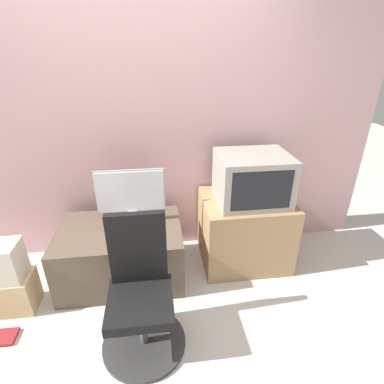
{
  "coord_description": "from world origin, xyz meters",
  "views": [
    {
      "loc": [
        0.15,
        -1.3,
        1.86
      ],
      "look_at": [
        0.44,
        0.96,
        0.74
      ],
      "focal_mm": 28.0,
      "sensor_mm": 36.0,
      "label": 1
    }
  ],
  "objects_px": {
    "cardboard_box_lower": "(14,292)",
    "main_monitor": "(131,195)",
    "crt_tv": "(252,178)",
    "office_chair": "(141,300)",
    "keyboard": "(132,232)",
    "mouse": "(160,232)"
  },
  "relations": [
    {
      "from": "cardboard_box_lower",
      "to": "main_monitor",
      "type": "bearing_deg",
      "value": 22.05
    },
    {
      "from": "main_monitor",
      "to": "crt_tv",
      "type": "bearing_deg",
      "value": -1.63
    },
    {
      "from": "office_chair",
      "to": "keyboard",
      "type": "bearing_deg",
      "value": 97.05
    },
    {
      "from": "main_monitor",
      "to": "crt_tv",
      "type": "height_order",
      "value": "crt_tv"
    },
    {
      "from": "crt_tv",
      "to": "cardboard_box_lower",
      "type": "height_order",
      "value": "crt_tv"
    },
    {
      "from": "office_chair",
      "to": "cardboard_box_lower",
      "type": "distance_m",
      "value": 1.09
    },
    {
      "from": "keyboard",
      "to": "crt_tv",
      "type": "distance_m",
      "value": 1.09
    },
    {
      "from": "keyboard",
      "to": "crt_tv",
      "type": "bearing_deg",
      "value": 8.62
    },
    {
      "from": "mouse",
      "to": "cardboard_box_lower",
      "type": "relative_size",
      "value": 0.21
    },
    {
      "from": "main_monitor",
      "to": "mouse",
      "type": "relative_size",
      "value": 8.82
    },
    {
      "from": "crt_tv",
      "to": "cardboard_box_lower",
      "type": "xyz_separation_m",
      "value": [
        -1.94,
        -0.34,
        -0.7
      ]
    },
    {
      "from": "mouse",
      "to": "office_chair",
      "type": "relative_size",
      "value": 0.07
    },
    {
      "from": "main_monitor",
      "to": "keyboard",
      "type": "xyz_separation_m",
      "value": [
        -0.0,
        -0.18,
        -0.24
      ]
    },
    {
      "from": "keyboard",
      "to": "office_chair",
      "type": "height_order",
      "value": "office_chair"
    },
    {
      "from": "keyboard",
      "to": "office_chair",
      "type": "xyz_separation_m",
      "value": [
        0.07,
        -0.59,
        -0.14
      ]
    },
    {
      "from": "keyboard",
      "to": "office_chair",
      "type": "distance_m",
      "value": 0.62
    },
    {
      "from": "main_monitor",
      "to": "keyboard",
      "type": "relative_size",
      "value": 1.61
    },
    {
      "from": "crt_tv",
      "to": "cardboard_box_lower",
      "type": "bearing_deg",
      "value": -169.96
    },
    {
      "from": "crt_tv",
      "to": "cardboard_box_lower",
      "type": "distance_m",
      "value": 2.09
    },
    {
      "from": "crt_tv",
      "to": "mouse",
      "type": "bearing_deg",
      "value": -166.97
    },
    {
      "from": "main_monitor",
      "to": "office_chair",
      "type": "relative_size",
      "value": 0.61
    },
    {
      "from": "mouse",
      "to": "crt_tv",
      "type": "xyz_separation_m",
      "value": [
        0.8,
        0.18,
        0.35
      ]
    }
  ]
}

